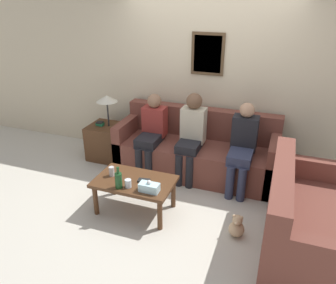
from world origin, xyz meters
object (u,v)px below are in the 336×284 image
couch_main (196,152)px  coffee_table (135,185)px  drinking_glass (128,183)px  couch_side (304,223)px  person_middle (191,133)px  wine_bottle (119,180)px  teddy_bear (237,227)px  person_left (152,130)px  person_right (243,144)px

couch_main → coffee_table: (-0.45, -1.21, 0.04)m
couch_main → drinking_glass: couch_main is taller
couch_side → drinking_glass: couch_side is taller
person_middle → wine_bottle: bearing=-111.8°
coffee_table → drinking_glass: bearing=-90.1°
teddy_bear → person_left: bearing=143.5°
wine_bottle → teddy_bear: 1.44m
drinking_glass → person_right: (1.13, 1.17, 0.17)m
couch_main → drinking_glass: bearing=-108.0°
coffee_table → teddy_bear: size_ratio=3.47×
couch_main → drinking_glass: (-0.45, -1.38, 0.16)m
person_left → teddy_bear: bearing=-36.5°
couch_main → person_middle: 0.41m
wine_bottle → person_right: 1.73m
drinking_glass → teddy_bear: (1.27, 0.12, -0.37)m
couch_main → teddy_bear: (0.83, -1.26, -0.21)m
couch_side → coffee_table: 1.94m
wine_bottle → person_middle: 1.36m
person_right → teddy_bear: 1.19m
teddy_bear → person_right: bearing=97.6°
teddy_bear → wine_bottle: bearing=-173.2°
person_right → person_left: bearing=178.1°
couch_main → wine_bottle: 1.54m
couch_main → person_middle: bearing=-104.0°
person_middle → person_right: person_middle is taller
couch_main → person_left: size_ratio=2.00×
couch_main → wine_bottle: couch_main is taller
couch_side → person_left: size_ratio=1.38×
person_middle → coffee_table: bearing=-111.2°
person_left → wine_bottle: bearing=-85.1°
couch_main → person_middle: size_ratio=1.87×
couch_side → person_right: (-0.81, 1.02, 0.32)m
couch_main → person_right: size_ratio=1.96×
coffee_table → teddy_bear: bearing=-2.1°
person_left → person_right: 1.34m
person_left → couch_side: bearing=-26.4°
person_left → person_middle: person_middle is taller
coffee_table → teddy_bear: coffee_table is taller
couch_main → teddy_bear: 1.52m
couch_side → coffee_table: (-1.94, 0.02, 0.04)m
drinking_glass → teddy_bear: bearing=5.2°
couch_side → person_middle: bearing=55.4°
couch_main → teddy_bear: size_ratio=8.41×
wine_bottle → teddy_bear: wine_bottle is taller
wine_bottle → drinking_glass: size_ratio=2.73×
couch_side → drinking_glass: bearing=94.2°
couch_side → person_right: person_right is taller
couch_side → person_left: person_left is taller
couch_main → wine_bottle: size_ratio=8.64×
teddy_bear → couch_main: bearing=123.2°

